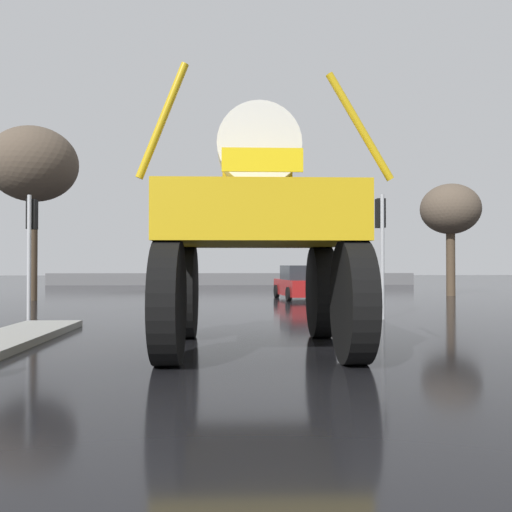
{
  "coord_description": "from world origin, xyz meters",
  "views": [
    {
      "loc": [
        -0.24,
        -3.37,
        1.56
      ],
      "look_at": [
        0.37,
        9.55,
        1.76
      ],
      "focal_mm": 39.69,
      "sensor_mm": 36.0,
      "label": 1
    }
  ],
  "objects_px": {
    "traffic_signal_near_right": "(381,229)",
    "bare_tree_right": "(450,210)",
    "oversize_sprayer": "(257,229)",
    "sedan_ahead": "(301,283)",
    "bare_tree_left": "(33,165)",
    "traffic_signal_near_left": "(31,229)"
  },
  "relations": [
    {
      "from": "sedan_ahead",
      "to": "bare_tree_right",
      "type": "height_order",
      "value": "bare_tree_right"
    },
    {
      "from": "oversize_sprayer",
      "to": "traffic_signal_near_left",
      "type": "relative_size",
      "value": 1.51
    },
    {
      "from": "oversize_sprayer",
      "to": "sedan_ahead",
      "type": "xyz_separation_m",
      "value": [
        2.73,
        14.96,
        -1.51
      ]
    },
    {
      "from": "bare_tree_left",
      "to": "sedan_ahead",
      "type": "bearing_deg",
      "value": 2.03
    },
    {
      "from": "traffic_signal_near_right",
      "to": "bare_tree_left",
      "type": "height_order",
      "value": "bare_tree_left"
    },
    {
      "from": "traffic_signal_near_left",
      "to": "bare_tree_left",
      "type": "relative_size",
      "value": 0.46
    },
    {
      "from": "oversize_sprayer",
      "to": "traffic_signal_near_right",
      "type": "relative_size",
      "value": 1.48
    },
    {
      "from": "oversize_sprayer",
      "to": "bare_tree_left",
      "type": "bearing_deg",
      "value": 32.37
    },
    {
      "from": "oversize_sprayer",
      "to": "traffic_signal_near_right",
      "type": "height_order",
      "value": "oversize_sprayer"
    },
    {
      "from": "traffic_signal_near_left",
      "to": "traffic_signal_near_right",
      "type": "height_order",
      "value": "traffic_signal_near_right"
    },
    {
      "from": "bare_tree_left",
      "to": "bare_tree_right",
      "type": "xyz_separation_m",
      "value": [
        19.61,
        2.74,
        -1.61
      ]
    },
    {
      "from": "oversize_sprayer",
      "to": "sedan_ahead",
      "type": "height_order",
      "value": "oversize_sprayer"
    },
    {
      "from": "traffic_signal_near_left",
      "to": "bare_tree_right",
      "type": "bearing_deg",
      "value": 35.07
    },
    {
      "from": "sedan_ahead",
      "to": "bare_tree_left",
      "type": "height_order",
      "value": "bare_tree_left"
    },
    {
      "from": "sedan_ahead",
      "to": "traffic_signal_near_left",
      "type": "relative_size",
      "value": 1.22
    },
    {
      "from": "bare_tree_left",
      "to": "bare_tree_right",
      "type": "relative_size",
      "value": 1.35
    },
    {
      "from": "traffic_signal_near_right",
      "to": "bare_tree_left",
      "type": "xyz_separation_m",
      "value": [
        -12.91,
        8.92,
        3.28
      ]
    },
    {
      "from": "traffic_signal_near_right",
      "to": "oversize_sprayer",
      "type": "bearing_deg",
      "value": -124.41
    },
    {
      "from": "traffic_signal_near_right",
      "to": "bare_tree_left",
      "type": "distance_m",
      "value": 16.03
    },
    {
      "from": "sedan_ahead",
      "to": "traffic_signal_near_right",
      "type": "bearing_deg",
      "value": -179.46
    },
    {
      "from": "traffic_signal_near_right",
      "to": "bare_tree_right",
      "type": "distance_m",
      "value": 13.54
    },
    {
      "from": "sedan_ahead",
      "to": "bare_tree_left",
      "type": "distance_m",
      "value": 12.88
    }
  ]
}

